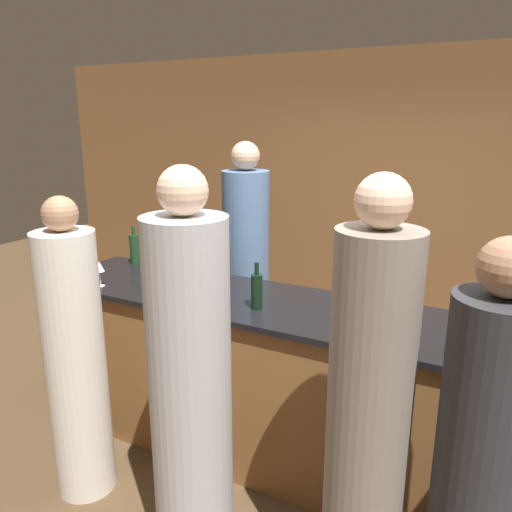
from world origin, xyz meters
name	(u,v)px	position (x,y,z in m)	size (l,w,h in m)	color
ground_plane	(294,463)	(0.00, 0.00, 0.00)	(14.00, 14.00, 0.00)	#4C3823
back_wall	(390,201)	(0.00, 2.26, 1.40)	(8.00, 0.06, 2.80)	brown
bar_counter	(296,388)	(0.00, 0.00, 0.54)	(3.53, 0.75, 1.08)	brown
bartender	(246,273)	(-0.84, 0.88, 0.93)	(0.38, 0.38, 2.00)	#4C6B93
guest_1	(76,362)	(-1.04, -0.77, 0.83)	(0.34, 0.34, 1.78)	silver
guest_2	(190,390)	(-0.19, -0.85, 0.92)	(0.39, 0.39, 1.98)	#B2B2B7
guest_3	(479,486)	(1.08, -0.80, 0.84)	(0.34, 0.34, 1.80)	#2D2D33
guest_4	(368,431)	(0.65, -0.79, 0.93)	(0.34, 0.34, 1.99)	gray
wine_bottle_0	(134,249)	(-1.48, 0.28, 1.20)	(0.07, 0.07, 0.30)	#19381E
wine_bottle_1	(214,268)	(-0.68, 0.15, 1.19)	(0.07, 0.07, 0.28)	black
wine_bottle_2	(257,290)	(-0.21, -0.13, 1.20)	(0.07, 0.07, 0.28)	black
wine_glass_0	(99,267)	(-1.32, -0.25, 1.21)	(0.07, 0.07, 0.17)	silver
wine_glass_1	(464,331)	(0.93, -0.23, 1.22)	(0.08, 0.08, 0.17)	silver
wine_glass_2	(73,263)	(-1.59, -0.24, 1.21)	(0.07, 0.07, 0.17)	silver
wine_glass_4	(157,263)	(-1.04, -0.01, 1.22)	(0.08, 0.08, 0.18)	silver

